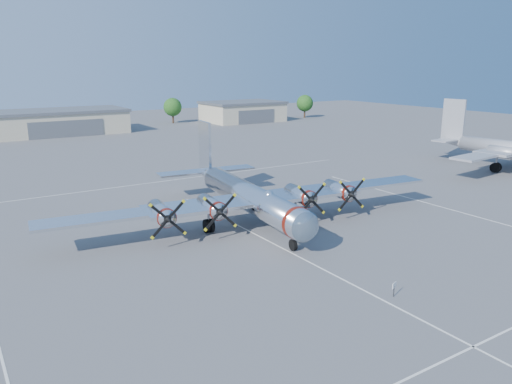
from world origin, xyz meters
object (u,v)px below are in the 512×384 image
tree_east (173,107)px  twin_engine_east (503,167)px  info_placard (394,287)px  hangar_east (243,111)px  hangar_center (59,122)px  main_bomber_b29 (246,220)px  tree_far_east (305,103)px

tree_east → twin_engine_east: size_ratio=0.22×
info_placard → hangar_east: bearing=44.9°
hangar_east → hangar_center: bearing=-180.0°
tree_east → hangar_east: bearing=-18.5°
hangar_east → twin_engine_east: 75.71m
hangar_center → main_bomber_b29: 77.68m
hangar_east → info_placard: size_ratio=20.31×
tree_far_east → hangar_center: bearing=178.3°
twin_engine_east → info_placard: size_ratio=30.23×
hangar_center → tree_far_east: tree_far_east is taller
hangar_east → tree_east: (-18.00, 6.04, 1.51)m
tree_far_east → twin_engine_east: (-19.44, -73.69, -4.22)m
hangar_east → info_placard: bearing=-115.8°
main_bomber_b29 → twin_engine_east: size_ratio=1.28×
hangar_center → tree_far_east: size_ratio=4.31×
info_placard → main_bomber_b29: bearing=69.1°
hangar_east → main_bomber_b29: bearing=-120.9°
hangar_east → twin_engine_east: size_ratio=0.67×
hangar_east → info_placard: 108.09m
tree_far_east → main_bomber_b29: (-66.47, -75.66, -4.22)m
hangar_center → twin_engine_east: size_ratio=0.93×
hangar_center → tree_east: tree_east is taller
tree_east → tree_far_east: same height
hangar_center → info_placard: size_ratio=28.19×
tree_far_east → main_bomber_b29: 100.80m
hangar_center → main_bomber_b29: (1.53, -77.62, -2.71)m
hangar_east → main_bomber_b29: hangar_east is taller
hangar_east → tree_far_east: tree_far_east is taller
tree_far_east → twin_engine_east: size_ratio=0.22×
tree_east → main_bomber_b29: tree_east is taller
tree_east → hangar_center: bearing=-168.6°
hangar_center → tree_far_east: bearing=-1.7°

